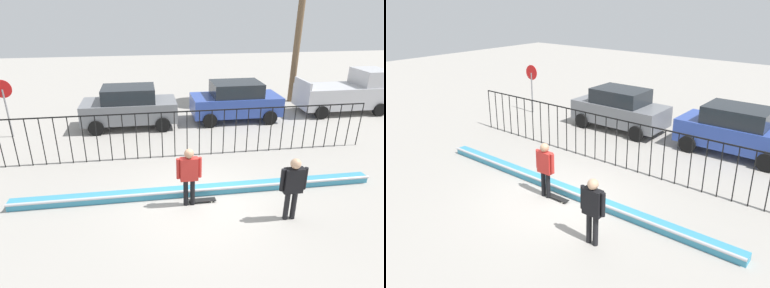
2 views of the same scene
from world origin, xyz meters
TOP-DOWN VIEW (x-y plane):
  - ground_plane at (0.00, 0.00)m, footprint 60.00×60.00m
  - bowl_coping_ledge at (0.00, 0.48)m, footprint 11.00×0.40m
  - perimeter_fence at (-0.00, 3.22)m, footprint 14.04×0.04m
  - skateboarder at (-0.39, -0.06)m, footprint 0.71×0.27m
  - skateboard at (0.01, 0.01)m, footprint 0.80×0.20m
  - camera_operator at (2.19, -1.12)m, footprint 0.72×0.27m
  - parked_car_gray at (-2.21, 6.86)m, footprint 4.30×2.12m
  - parked_car_blue at (2.93, 7.08)m, footprint 4.30×2.12m
  - stop_sign at (-7.29, 6.28)m, footprint 0.76×0.07m

SIDE VIEW (x-z plane):
  - ground_plane at x=0.00m, z-range 0.00..0.00m
  - skateboard at x=0.01m, z-range 0.02..0.10m
  - bowl_coping_ledge at x=0.00m, z-range -0.01..0.25m
  - parked_car_gray at x=-2.21m, z-range 0.02..1.92m
  - parked_car_blue at x=2.93m, z-range 0.02..1.92m
  - skateboarder at x=-0.39m, z-range 0.18..1.93m
  - camera_operator at x=2.19m, z-range 0.18..1.97m
  - perimeter_fence at x=0.00m, z-range 0.21..2.00m
  - stop_sign at x=-7.29m, z-range 0.37..2.87m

